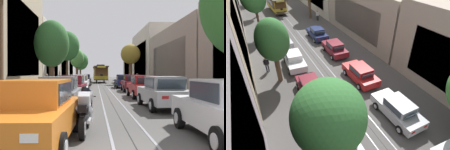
{
  "view_description": "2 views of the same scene",
  "coord_description": "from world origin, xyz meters",
  "views": [
    {
      "loc": [
        -0.95,
        -3.73,
        1.74
      ],
      "look_at": [
        0.48,
        17.11,
        1.58
      ],
      "focal_mm": 39.36,
      "sensor_mm": 36.0,
      "label": 1
    },
    {
      "loc": [
        -6.05,
        1.0,
        10.72
      ],
      "look_at": [
        0.0,
        13.46,
        1.4
      ],
      "focal_mm": 30.07,
      "sensor_mm": 36.0,
      "label": 2
    }
  ],
  "objects": [
    {
      "name": "ground_plane",
      "position": [
        0.0,
        26.58,
        0.0
      ],
      "size": [
        166.15,
        166.15,
        0.0
      ],
      "primitive_type": "plane",
      "color": "#4C4947"
    },
    {
      "name": "trolley_track_rails",
      "position": [
        0.0,
        31.23,
        0.0
      ],
      "size": [
        1.14,
        74.46,
        0.01
      ],
      "color": "gray",
      "rests_on": "ground"
    },
    {
      "name": "parked_car_grey_second_left",
      "position": [
        -2.61,
        7.74,
        0.8
      ],
      "size": [
        2.06,
        4.39,
        1.58
      ],
      "color": "slate",
      "rests_on": "ground"
    },
    {
      "name": "parked_car_maroon_mid_left",
      "position": [
        -2.58,
        13.49,
        0.8
      ],
      "size": [
        2.1,
        4.4,
        1.58
      ],
      "color": "maroon",
      "rests_on": "ground"
    },
    {
      "name": "parked_car_white_fourth_left",
      "position": [
        -2.55,
        19.03,
        0.8
      ],
      "size": [
        2.14,
        4.42,
        1.58
      ],
      "color": "silver",
      "rests_on": "ground"
    },
    {
      "name": "parked_car_silver_fifth_left",
      "position": [
        -2.53,
        25.04,
        0.8
      ],
      "size": [
        2.06,
        4.39,
        1.58
      ],
      "color": "#B7B7BC",
      "rests_on": "ground"
    },
    {
      "name": "parked_car_black_sixth_left",
      "position": [
        -2.47,
        30.55,
        0.8
      ],
      "size": [
        2.05,
        4.38,
        1.58
      ],
      "color": "black",
      "rests_on": "ground"
    },
    {
      "name": "parked_car_silver_second_right",
      "position": [
        2.42,
        8.23,
        0.8
      ],
      "size": [
        2.07,
        4.39,
        1.58
      ],
      "color": "#B7B7BC",
      "rests_on": "ground"
    },
    {
      "name": "parked_car_red_mid_right",
      "position": [
        2.48,
        13.63,
        0.8
      ],
      "size": [
        2.02,
        4.37,
        1.58
      ],
      "color": "red",
      "rests_on": "ground"
    },
    {
      "name": "parked_car_maroon_fourth_right",
      "position": [
        2.61,
        19.79,
        0.8
      ],
      "size": [
        2.06,
        4.39,
        1.58
      ],
      "color": "maroon",
      "rests_on": "ground"
    },
    {
      "name": "parked_car_navy_fifth_right",
      "position": [
        2.4,
        25.22,
        0.8
      ],
      "size": [
        2.01,
        4.36,
        1.58
      ],
      "color": "#19234C",
      "rests_on": "ground"
    },
    {
      "name": "street_tree_kerb_left_near",
      "position": [
        -4.38,
        5.16,
        5.87
      ],
      "size": [
        2.62,
        2.67,
        7.38
      ],
      "color": "brown",
      "rests_on": "ground"
    },
    {
      "name": "street_tree_kerb_left_second",
      "position": [
        -4.57,
        17.01,
        4.15
      ],
      "size": [
        2.9,
        2.63,
        6.16
      ],
      "color": "brown",
      "rests_on": "ground"
    },
    {
      "name": "cable_car_trolley",
      "position": [
        0.0,
        42.69,
        1.66
      ],
      "size": [
        2.81,
        9.17,
        3.28
      ],
      "color": "brown",
      "rests_on": "ground"
    },
    {
      "name": "pedestrian_on_left_pavement",
      "position": [
        -5.42,
        19.19,
        0.94
      ],
      "size": [
        0.55,
        0.42,
        1.66
      ],
      "color": "#282D38",
      "rests_on": "ground"
    },
    {
      "name": "pedestrian_on_right_pavement",
      "position": [
        5.35,
        32.9,
        0.99
      ],
      "size": [
        0.55,
        0.26,
        1.74
      ],
      "color": "black",
      "rests_on": "ground"
    }
  ]
}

